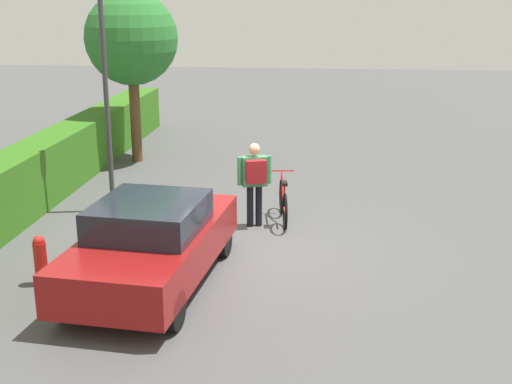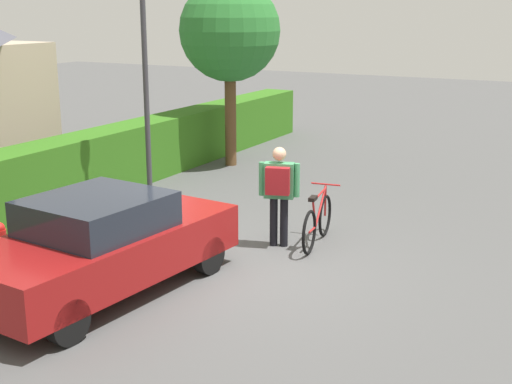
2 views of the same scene
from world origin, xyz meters
TOP-DOWN VIEW (x-y plane):
  - ground_plane at (0.00, 0.00)m, footprint 60.00×60.00m
  - parked_car_near at (-1.74, 1.18)m, footprint 4.12×2.11m
  - bicycle at (1.49, -0.63)m, footprint 1.69×0.50m
  - person_rider at (1.11, -0.10)m, footprint 0.45×0.64m
  - street_lamp at (1.76, 2.95)m, footprint 0.28×0.28m
  - tree_kerbside at (6.05, 3.65)m, footprint 2.41×2.41m
  - fire_hydrant at (-1.94, 2.90)m, footprint 0.20×0.20m

SIDE VIEW (x-z plane):
  - ground_plane at x=0.00m, z-range 0.00..0.00m
  - bicycle at x=1.49m, z-range -0.07..0.86m
  - fire_hydrant at x=-1.94m, z-range 0.01..0.82m
  - parked_car_near at x=-1.74m, z-range 0.01..1.39m
  - person_rider at x=1.11m, z-range 0.18..1.83m
  - street_lamp at x=1.76m, z-range 0.64..5.31m
  - tree_kerbside at x=6.05m, z-range 1.00..5.46m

